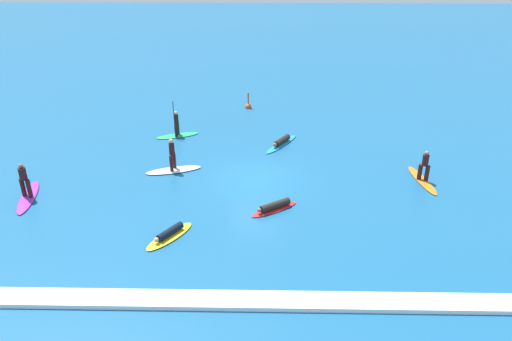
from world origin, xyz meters
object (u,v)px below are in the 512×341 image
marker_buoy (248,106)px  surfer_on_green_board (177,130)px  surfer_on_purple_board (27,190)px  surfer_on_yellow_board (169,234)px  surfer_on_orange_board (423,173)px  surfer_on_red_board (274,207)px  surfer_on_white_board (173,165)px  surfer_on_blue_board (281,142)px

marker_buoy → surfer_on_green_board: bearing=-129.0°
surfer_on_purple_board → marker_buoy: (10.19, 12.93, -0.25)m
surfer_on_yellow_board → marker_buoy: 16.33m
marker_buoy → surfer_on_yellow_board: bearing=-99.9°
surfer_on_green_board → surfer_on_orange_board: size_ratio=0.84×
surfer_on_red_board → surfer_on_orange_board: (7.63, 3.00, 0.27)m
surfer_on_yellow_board → surfer_on_white_board: 6.21m
surfer_on_blue_board → surfer_on_orange_board: bearing=90.7°
surfer_on_red_board → surfer_on_purple_board: surfer_on_purple_board is taller
surfer_on_purple_board → marker_buoy: bearing=-48.6°
surfer_on_red_board → surfer_on_white_board: (-5.31, 3.87, 0.21)m
surfer_on_yellow_board → surfer_on_white_board: (-0.87, 6.15, 0.24)m
surfer_on_red_board → surfer_on_orange_board: size_ratio=0.73×
surfer_on_red_board → surfer_on_orange_board: bearing=168.1°
surfer_on_red_board → surfer_on_blue_board: 7.44m
surfer_on_blue_board → surfer_on_orange_board: size_ratio=0.95×
surfer_on_green_board → marker_buoy: size_ratio=2.18×
surfer_on_purple_board → surfer_on_white_board: bearing=-75.8°
surfer_on_purple_board → surfer_on_orange_board: bearing=-94.2°
surfer_on_white_board → surfer_on_blue_board: surfer_on_white_board is taller
surfer_on_white_board → surfer_on_orange_board: bearing=159.1°
surfer_on_orange_board → surfer_on_blue_board: bearing=-131.0°
surfer_on_white_board → surfer_on_green_board: 4.76m
surfer_on_purple_board → surfer_on_green_board: bearing=-48.1°
surfer_on_yellow_board → surfer_on_green_board: size_ratio=0.92×
surfer_on_purple_board → surfer_on_blue_board: size_ratio=1.10×
surfer_on_red_board → surfer_on_purple_board: (-11.83, 0.89, 0.25)m
surfer_on_white_board → surfer_on_green_board: bearing=-100.3°
surfer_on_purple_board → surfer_on_orange_board: surfer_on_purple_board is taller
surfer_on_purple_board → surfer_on_orange_board: 19.58m
surfer_on_red_board → surfer_on_yellow_board: (-4.45, -2.27, -0.03)m
surfer_on_red_board → surfer_on_blue_board: size_ratio=0.77×
surfer_on_yellow_board → surfer_on_white_board: surfer_on_white_board is taller
surfer_on_white_board → surfer_on_orange_board: size_ratio=0.94×
surfer_on_white_board → surfer_on_orange_board: surfer_on_white_board is taller
surfer_on_white_board → surfer_on_blue_board: size_ratio=0.99×
surfer_on_yellow_board → surfer_on_purple_board: size_ratio=0.74×
surfer_on_purple_board → surfer_on_red_board: bearing=-104.7°
surfer_on_red_board → surfer_on_blue_board: surfer_on_blue_board is taller
marker_buoy → surfer_on_red_board: bearing=-83.2°
surfer_on_white_board → marker_buoy: 10.60m
surfer_on_white_board → marker_buoy: (3.67, 9.95, -0.21)m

